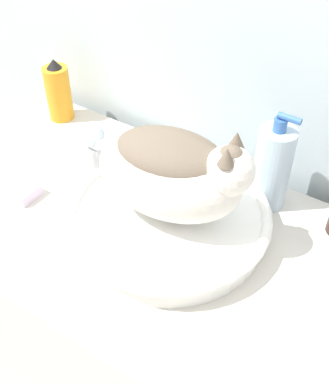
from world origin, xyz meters
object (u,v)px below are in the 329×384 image
at_px(soap_bar, 21,190).
at_px(soap_pump_bottle, 272,167).
at_px(cat, 173,170).
at_px(spray_bottle_trigger, 58,92).
at_px(faucet, 98,148).

bearing_deg(soap_bar, soap_pump_bottle, 31.76).
xyz_separation_m(cat, spray_bottle_trigger, (-0.44, 0.17, -0.07)).
relative_size(soap_pump_bottle, spray_bottle_trigger, 1.33).
bearing_deg(soap_bar, faucet, 53.65).
distance_m(cat, faucet, 0.23).
height_order(spray_bottle_trigger, soap_bar, spray_bottle_trigger).
bearing_deg(spray_bottle_trigger, soap_bar, -63.12).
distance_m(faucet, soap_bar, 0.18).
height_order(cat, soap_pump_bottle, cat).
distance_m(soap_pump_bottle, soap_bar, 0.50).
bearing_deg(cat, faucet, 158.48).
xyz_separation_m(cat, soap_bar, (-0.31, -0.09, -0.13)).
relative_size(faucet, spray_bottle_trigger, 1.02).
distance_m(cat, soap_bar, 0.35).
distance_m(soap_pump_bottle, spray_bottle_trigger, 0.56).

